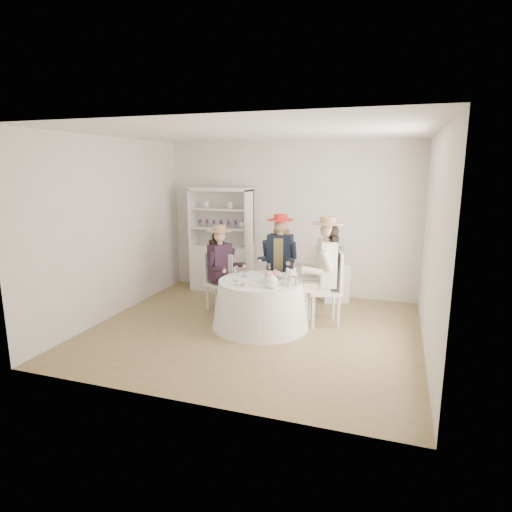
% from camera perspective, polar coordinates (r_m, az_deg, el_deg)
% --- Properties ---
extents(ground, '(4.50, 4.50, 0.00)m').
position_cam_1_polar(ground, '(6.13, -0.30, -9.83)').
color(ground, olive).
rests_on(ground, ground).
extents(ceiling, '(4.50, 4.50, 0.00)m').
position_cam_1_polar(ceiling, '(5.71, -0.33, 16.21)').
color(ceiling, white).
rests_on(ceiling, wall_back).
extents(wall_back, '(4.50, 0.00, 4.50)m').
position_cam_1_polar(wall_back, '(7.67, 4.49, 4.97)').
color(wall_back, silver).
rests_on(wall_back, ground).
extents(wall_front, '(4.50, 0.00, 4.50)m').
position_cam_1_polar(wall_front, '(3.96, -9.60, -1.70)').
color(wall_front, silver).
rests_on(wall_front, ground).
extents(wall_left, '(0.00, 4.50, 4.50)m').
position_cam_1_polar(wall_left, '(6.82, -18.55, 3.53)').
color(wall_left, silver).
rests_on(wall_left, ground).
extents(wall_right, '(0.00, 4.50, 4.50)m').
position_cam_1_polar(wall_right, '(5.49, 22.54, 1.34)').
color(wall_right, silver).
rests_on(wall_right, ground).
extents(tea_table, '(1.39, 1.39, 0.68)m').
position_cam_1_polar(tea_table, '(6.17, 0.60, -6.35)').
color(tea_table, white).
rests_on(tea_table, ground).
extents(hutch, '(1.23, 0.71, 1.90)m').
position_cam_1_polar(hutch, '(7.91, -4.55, 0.23)').
color(hutch, silver).
rests_on(hutch, ground).
extents(side_table, '(0.55, 0.55, 0.66)m').
position_cam_1_polar(side_table, '(7.47, 10.40, -3.37)').
color(side_table, silver).
rests_on(side_table, ground).
extents(hatbox, '(0.29, 0.29, 0.28)m').
position_cam_1_polar(hatbox, '(7.36, 10.54, 0.13)').
color(hatbox, black).
rests_on(hatbox, side_table).
extents(guest_left, '(0.58, 0.53, 1.37)m').
position_cam_1_polar(guest_left, '(6.73, -4.70, -1.00)').
color(guest_left, silver).
rests_on(guest_left, ground).
extents(guest_mid, '(0.55, 0.57, 1.52)m').
position_cam_1_polar(guest_mid, '(6.88, 3.18, 0.07)').
color(guest_mid, silver).
rests_on(guest_mid, ground).
extents(guest_right, '(0.65, 0.60, 1.58)m').
position_cam_1_polar(guest_right, '(6.17, 9.15, -1.19)').
color(guest_right, silver).
rests_on(guest_right, ground).
extents(spare_chair, '(0.43, 0.43, 0.91)m').
position_cam_1_polar(spare_chair, '(6.95, -3.98, -2.97)').
color(spare_chair, silver).
rests_on(spare_chair, ground).
extents(teacup_a, '(0.11, 0.11, 0.07)m').
position_cam_1_polar(teacup_a, '(6.25, -1.42, -2.49)').
color(teacup_a, white).
rests_on(teacup_a, tea_table).
extents(teacup_b, '(0.08, 0.08, 0.06)m').
position_cam_1_polar(teacup_b, '(6.34, 1.52, -2.31)').
color(teacup_b, white).
rests_on(teacup_b, tea_table).
extents(teacup_c, '(0.10, 0.10, 0.07)m').
position_cam_1_polar(teacup_c, '(6.17, 3.30, -2.70)').
color(teacup_c, white).
rests_on(teacup_c, tea_table).
extents(flower_bowl, '(0.23, 0.23, 0.05)m').
position_cam_1_polar(flower_bowl, '(5.92, 2.06, -3.38)').
color(flower_bowl, white).
rests_on(flower_bowl, tea_table).
extents(flower_arrangement, '(0.20, 0.21, 0.08)m').
position_cam_1_polar(flower_arrangement, '(5.97, 2.30, -2.56)').
color(flower_arrangement, pink).
rests_on(flower_arrangement, tea_table).
extents(table_teapot, '(0.26, 0.18, 0.19)m').
position_cam_1_polar(table_teapot, '(5.69, 2.07, -3.45)').
color(table_teapot, white).
rests_on(table_teapot, tea_table).
extents(sandwich_plate, '(0.25, 0.25, 0.05)m').
position_cam_1_polar(sandwich_plate, '(5.79, -1.47, -3.87)').
color(sandwich_plate, white).
rests_on(sandwich_plate, tea_table).
extents(cupcake_stand, '(0.25, 0.25, 0.23)m').
position_cam_1_polar(cupcake_stand, '(5.81, 4.65, -3.12)').
color(cupcake_stand, white).
rests_on(cupcake_stand, tea_table).
extents(stemware_set, '(0.90, 0.87, 0.15)m').
position_cam_1_polar(stemware_set, '(6.05, 0.61, -2.58)').
color(stemware_set, white).
rests_on(stemware_set, tea_table).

